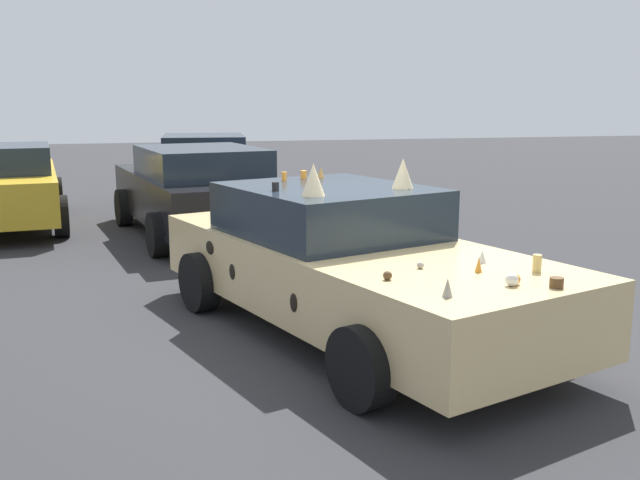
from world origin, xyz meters
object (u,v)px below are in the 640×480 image
object	(u,v)px
parked_sedan_behind_left	(205,170)
art_car_decorated	(347,261)
parked_sedan_row_back_far	(197,190)
parked_sedan_near_left	(0,185)

from	to	relation	value
parked_sedan_behind_left	art_car_decorated	bearing A→B (deg)	-171.46
parked_sedan_behind_left	parked_sedan_row_back_far	bearing A→B (deg)	177.85
art_car_decorated	parked_sedan_near_left	distance (m)	7.92
art_car_decorated	parked_sedan_near_left	size ratio (longest dim) A/B	1.05
parked_sedan_behind_left	parked_sedan_row_back_far	size ratio (longest dim) A/B	0.87
parked_sedan_near_left	art_car_decorated	bearing A→B (deg)	-155.71
parked_sedan_behind_left	parked_sedan_row_back_far	distance (m)	3.43
art_car_decorated	parked_sedan_behind_left	distance (m)	8.58
parked_sedan_behind_left	parked_sedan_near_left	size ratio (longest dim) A/B	0.87
parked_sedan_row_back_far	art_car_decorated	bearing A→B (deg)	-179.78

